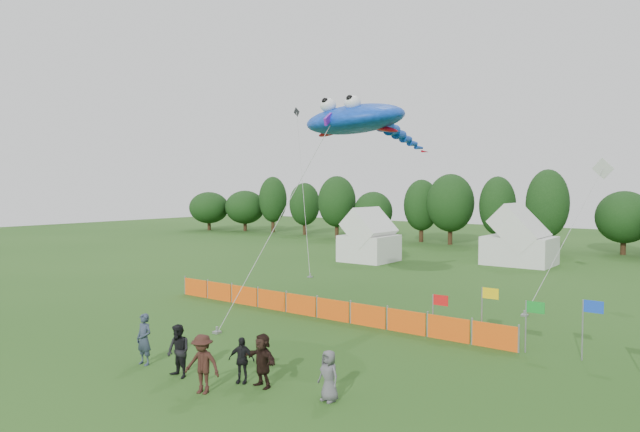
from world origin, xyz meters
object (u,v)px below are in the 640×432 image
Objects in this scene: tent_right at (519,241)px; spectator_a at (144,339)px; stingray_kite at (359,121)px; spectator_e at (329,376)px; spectator_f at (262,360)px; barrier_fence at (316,307)px; spectator_c at (202,364)px; spectator_b at (178,351)px; spectator_d at (242,360)px; tent_left at (369,240)px.

tent_right reaches higher than spectator_a.
spectator_a is 15.13m from stingray_kite.
spectator_e is 0.89× the size of spectator_f.
spectator_c reaches higher than barrier_fence.
spectator_b is at bearing -149.39° from spectator_f.
spectator_c is at bearing -126.77° from spectator_d.
barrier_fence is 11.42× the size of spectator_f.
spectator_b is at bearing -86.32° from stingray_kite.
spectator_f is (2.88, 1.06, -0.03)m from spectator_b.
spectator_a is (-2.23, -34.88, -1.00)m from tent_right.
tent_left is 21.58m from barrier_fence.
spectator_e is at bearing -50.46° from barrier_fence.
stingray_kite is at bearing 79.90° from spectator_a.
spectator_e is at bearing 5.55° from spectator_a.
stingray_kite is at bearing -92.28° from tent_right.
spectator_a reaches higher than spectator_b.
tent_right is at bearing 108.01° from spectator_e.
spectator_a is 1.22× the size of spectator_d.
spectator_d is at bearing -65.43° from tent_left.
spectator_e is 0.10× the size of stingray_kite.
spectator_a is at bearing -161.36° from spectator_e.
spectator_c reaches higher than spectator_b.
tent_right is 34.97m from spectator_a.
barrier_fence is at bearing 127.82° from spectator_f.
spectator_d is 0.10× the size of stingray_kite.
spectator_f is (2.76, -33.98, -1.06)m from tent_right.
tent_left reaches higher than barrier_fence.
tent_right is 2.90× the size of spectator_c.
spectator_b is at bearing -69.58° from tent_left.
spectator_a is at bearing -73.22° from tent_left.
stingray_kite is (-2.86, 11.38, 9.07)m from spectator_d.
spectator_d is 0.87× the size of spectator_f.
tent_left reaches higher than spectator_a.
spectator_f is at bearing -163.13° from spectator_e.
tent_right reaches higher than spectator_b.
stingray_kite is at bearing 97.92° from spectator_b.
barrier_fence is 10.66× the size of spectator_a.
spectator_a is 7.53m from spectator_e.
stingray_kite reaches higher than spectator_b.
spectator_d is 14.83m from stingray_kite.
spectator_a is at bearing -159.35° from spectator_f.
tent_left is 2.76× the size of spectator_d.
tent_right is at bearing 82.48° from spectator_a.
spectator_c is at bearing -114.89° from spectator_f.
spectator_a is 5.08m from spectator_f.
stingray_kite reaches higher than spectator_a.
tent_right is 35.05m from spectator_b.
spectator_f is (13.80, -28.27, -1.00)m from tent_left.
spectator_a is (-0.42, -9.72, 0.43)m from barrier_fence.
tent_right reaches higher than spectator_c.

